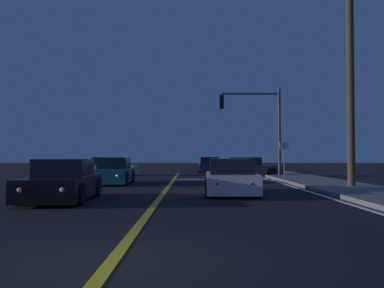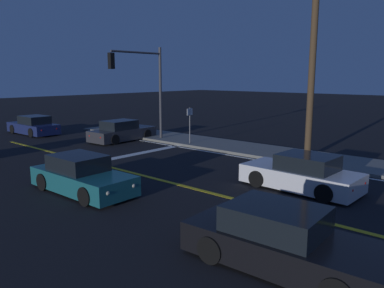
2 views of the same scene
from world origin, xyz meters
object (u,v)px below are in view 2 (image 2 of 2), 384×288
Objects in this scene: car_mid_block_charcoal at (122,132)px; car_side_waiting_teal at (82,176)px; car_far_approaching_navy at (34,126)px; utility_pole_right at (313,49)px; car_following_oncoming_white at (302,174)px; street_sign_corner at (190,120)px; traffic_signal_near_right at (144,79)px; car_parked_curb_black at (283,241)px.

car_mid_block_charcoal and car_side_waiting_teal have the same top height.
car_far_approaching_navy is at bearing -111.67° from car_side_waiting_teal.
car_far_approaching_navy is 19.86m from utility_pole_right.
car_following_oncoming_white is 0.41× the size of utility_pole_right.
street_sign_corner is (3.99, 9.07, 0.97)m from car_following_oncoming_white.
traffic_signal_near_right is 10.09m from utility_pole_right.
traffic_signal_near_right is 0.56× the size of utility_pole_right.
street_sign_corner is (1.11, -2.80, -2.41)m from traffic_signal_near_right.
car_mid_block_charcoal is at bearing -119.72° from car_parked_curb_black.
traffic_signal_near_right is (2.88, 11.87, 3.39)m from car_following_oncoming_white.
traffic_signal_near_right is 3.86m from street_sign_corner.
car_mid_block_charcoal is 7.49m from car_far_approaching_navy.
traffic_signal_near_right is at bearing 104.58° from utility_pole_right.
car_far_approaching_navy is 1.96× the size of street_sign_corner.
car_mid_block_charcoal is 3.83m from traffic_signal_near_right.
car_parked_curb_black is 16.85m from traffic_signal_near_right.
car_following_oncoming_white is at bearing -161.08° from car_parked_curb_black.
car_mid_block_charcoal and car_far_approaching_navy have the same top height.
car_following_oncoming_white is (5.53, -5.86, 0.00)m from car_side_waiting_teal.
car_mid_block_charcoal is at bearing 104.49° from utility_pole_right.
utility_pole_right is (2.95, -11.40, 4.90)m from car_mid_block_charcoal.
car_parked_curb_black and car_far_approaching_navy have the same top height.
car_mid_block_charcoal is 1.05× the size of car_side_waiting_teal.
street_sign_corner is at bearing 111.66° from traffic_signal_near_right.
car_far_approaching_navy is at bearing -71.87° from traffic_signal_near_right.
car_far_approaching_navy is at bearing -163.40° from car_mid_block_charcoal.
car_mid_block_charcoal is at bearing 108.80° from street_sign_corner.
street_sign_corner is at bearing -162.62° from car_side_waiting_teal.
traffic_signal_near_right reaches higher than car_following_oncoming_white.
traffic_signal_near_right is (8.41, 6.01, 3.39)m from car_side_waiting_teal.
utility_pole_right is (5.40, -18.47, 4.90)m from car_far_approaching_navy.
traffic_signal_near_right is (8.57, 14.11, 3.39)m from car_parked_curb_black.
car_far_approaching_navy is 1.04× the size of car_following_oncoming_white.
car_side_waiting_teal is 8.06m from car_following_oncoming_white.
utility_pole_right reaches higher than car_side_waiting_teal.
utility_pole_right is (5.39, 2.22, 4.90)m from car_following_oncoming_white.
car_side_waiting_teal is (-7.97, -7.75, -0.00)m from car_mid_block_charcoal.
car_mid_block_charcoal is 17.82m from car_parked_curb_black.
utility_pole_right is at bearing 11.97° from car_mid_block_charcoal.
street_sign_corner reaches higher than car_following_oncoming_white.
street_sign_corner reaches higher than car_far_approaching_navy.
car_parked_curb_black is 0.43× the size of utility_pole_right.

